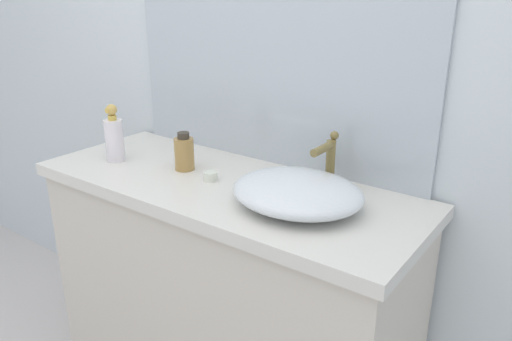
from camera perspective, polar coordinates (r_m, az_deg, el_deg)
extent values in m
cube|color=silver|center=(1.80, 2.47, 12.95)|extent=(6.00, 0.06, 2.60)
cube|color=beige|center=(1.90, -3.34, -14.88)|extent=(1.30, 0.48, 0.87)
cube|color=silver|center=(1.68, -3.66, -2.01)|extent=(1.34, 0.52, 0.04)
ellipsoid|color=silver|center=(1.48, 4.67, -2.42)|extent=(0.40, 0.34, 0.09)
cylinder|color=olive|center=(1.63, 8.38, 0.82)|extent=(0.03, 0.03, 0.15)
cylinder|color=olive|center=(1.56, 7.53, 2.45)|extent=(0.03, 0.11, 0.03)
sphere|color=olive|center=(1.62, 8.84, 3.93)|extent=(0.03, 0.03, 0.03)
cylinder|color=white|center=(1.92, -15.67, 3.28)|extent=(0.07, 0.07, 0.15)
cylinder|color=gold|center=(1.89, -15.92, 5.77)|extent=(0.03, 0.03, 0.02)
sphere|color=tan|center=(1.89, -16.00, 6.61)|extent=(0.04, 0.04, 0.04)
cylinder|color=gold|center=(1.88, -16.26, 6.54)|extent=(0.02, 0.02, 0.02)
cylinder|color=#A88044|center=(1.78, -8.10, 1.85)|extent=(0.07, 0.07, 0.11)
cylinder|color=#393227|center=(1.76, -8.21, 3.93)|extent=(0.04, 0.04, 0.02)
cylinder|color=silver|center=(1.68, -5.16, -0.64)|extent=(0.05, 0.05, 0.03)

